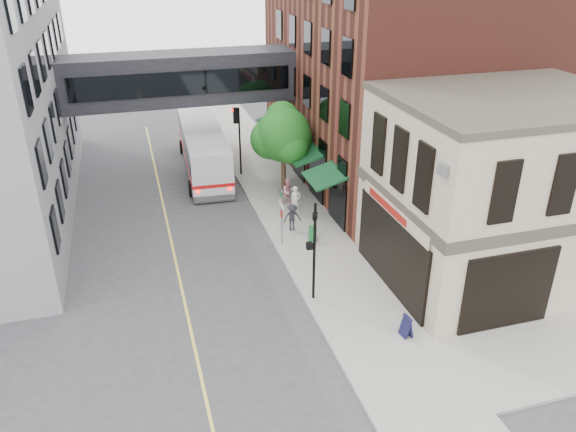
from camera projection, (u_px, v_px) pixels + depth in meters
ground at (320, 329)px, 22.61m from camera, size 120.00×120.00×0.00m
sidewalk_main at (276, 190)px, 35.15m from camera, size 4.00×60.00×0.15m
corner_building at (499, 190)px, 24.75m from camera, size 10.19×8.12×8.45m
brick_building at (394, 67)px, 34.97m from camera, size 13.76×18.00×14.00m
skyway_bridge at (180, 78)px, 34.50m from camera, size 14.00×3.18×3.00m
traffic_signal_near at (314, 240)px, 23.11m from camera, size 0.44×0.22×4.60m
traffic_signal_far at (237, 128)px, 35.85m from camera, size 0.53×0.28×4.50m
street_sign_pole at (282, 213)px, 27.89m from camera, size 0.08×0.75×3.00m
street_tree at (282, 134)px, 32.83m from camera, size 3.80×3.20×5.60m
lane_marking at (170, 234)px, 29.96m from camera, size 0.12×40.00×0.01m
bus at (203, 146)px, 37.60m from camera, size 3.18×11.50×3.07m
pedestrian_a at (296, 200)px, 31.54m from camera, size 0.61×0.41×1.65m
pedestrian_b at (288, 191)px, 32.75m from camera, size 0.84×0.69×1.58m
pedestrian_c at (292, 217)px, 29.75m from camera, size 0.98×0.58×1.50m
newspaper_box at (313, 234)px, 28.82m from camera, size 0.51×0.49×0.80m
sandwich_board at (407, 326)px, 21.83m from camera, size 0.37×0.53×0.90m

